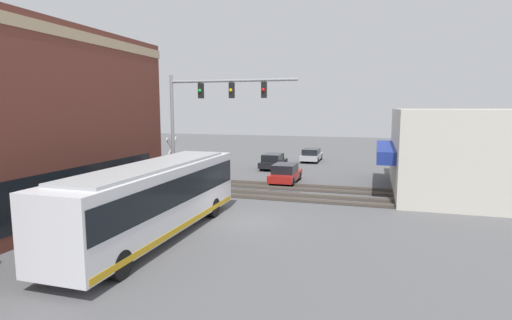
% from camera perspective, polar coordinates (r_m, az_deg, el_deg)
% --- Properties ---
extents(ground_plane, '(120.00, 120.00, 0.00)m').
position_cam_1_polar(ground_plane, '(20.26, -1.95, -8.69)').
color(ground_plane, '#565659').
extents(shop_building, '(12.97, 9.90, 5.55)m').
position_cam_1_polar(shop_building, '(30.05, 27.33, 1.17)').
color(shop_building, beige).
rests_on(shop_building, ground).
extents(city_bus, '(11.90, 2.59, 3.26)m').
position_cam_1_polar(city_bus, '(17.88, -14.22, -5.16)').
color(city_bus, silver).
rests_on(city_bus, ground).
extents(traffic_signal_gantry, '(0.42, 7.89, 7.59)m').
position_cam_1_polar(traffic_signal_gantry, '(24.09, -7.05, 7.40)').
color(traffic_signal_gantry, gray).
rests_on(traffic_signal_gantry, ground).
extents(crossing_signal, '(1.41, 1.18, 3.81)m').
position_cam_1_polar(crossing_signal, '(25.99, -11.87, -0.07)').
color(crossing_signal, gray).
rests_on(crossing_signal, ground).
extents(rail_track_near, '(2.60, 60.00, 0.15)m').
position_cam_1_polar(rail_track_near, '(25.83, 2.34, -5.07)').
color(rail_track_near, '#332D28').
rests_on(rail_track_near, ground).
extents(rail_track_far, '(2.60, 60.00, 0.15)m').
position_cam_1_polar(rail_track_far, '(28.87, 3.94, -3.74)').
color(rail_track_far, '#332D28').
rests_on(rail_track_far, ground).
extents(parked_car_red, '(4.21, 1.82, 1.45)m').
position_cam_1_polar(parked_car_red, '(30.25, 4.21, -1.99)').
color(parked_car_red, '#B21E19').
rests_on(parked_car_red, ground).
extents(parked_car_black, '(4.21, 1.82, 1.40)m').
position_cam_1_polar(parked_car_black, '(37.05, 2.47, -0.26)').
color(parked_car_black, black).
rests_on(parked_car_black, ground).
extents(parked_car_silver, '(4.54, 1.82, 1.36)m').
position_cam_1_polar(parked_car_silver, '(42.53, 7.93, 0.67)').
color(parked_car_silver, '#B7B7BC').
rests_on(parked_car_silver, ground).
extents(pedestrian_at_crossing, '(0.34, 0.34, 1.77)m').
position_cam_1_polar(pedestrian_at_crossing, '(25.22, -10.68, -3.47)').
color(pedestrian_at_crossing, '#2D3351').
rests_on(pedestrian_at_crossing, ground).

